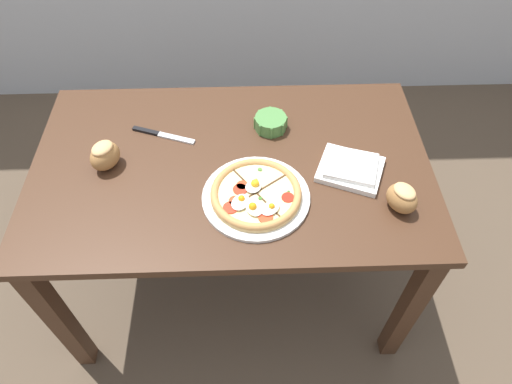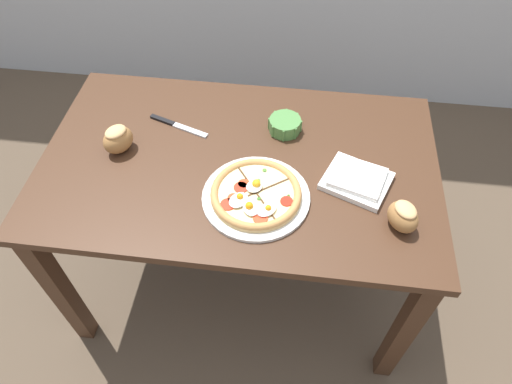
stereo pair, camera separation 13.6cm
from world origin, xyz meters
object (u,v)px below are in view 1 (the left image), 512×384
napkin_folded (350,168)px  bread_piece_near (402,198)px  pizza (256,195)px  ramekin_bowl (271,122)px  bread_piece_mid (105,156)px  knife_main (163,135)px  dining_table (232,184)px

napkin_folded → bread_piece_near: bread_piece_near is taller
pizza → ramekin_bowl: 0.32m
ramekin_bowl → bread_piece_near: size_ratio=0.93×
bread_piece_near → bread_piece_mid: bread_piece_mid is taller
pizza → bread_piece_mid: (-0.47, 0.15, 0.03)m
pizza → ramekin_bowl: size_ratio=2.82×
bread_piece_near → bread_piece_mid: bearing=167.6°
bread_piece_mid → knife_main: 0.22m
napkin_folded → bread_piece_mid: 0.78m
pizza → napkin_folded: pizza is taller
napkin_folded → bread_piece_near: size_ratio=1.94×
pizza → knife_main: (-0.31, 0.29, -0.01)m
dining_table → napkin_folded: 0.40m
ramekin_bowl → knife_main: size_ratio=0.53×
ramekin_bowl → napkin_folded: bearing=-41.2°
napkin_folded → bread_piece_mid: (-0.77, 0.05, 0.03)m
ramekin_bowl → bread_piece_near: 0.51m
dining_table → napkin_folded: napkin_folded is taller
dining_table → knife_main: bearing=150.2°
bread_piece_near → ramekin_bowl: bearing=135.2°
bread_piece_near → pizza: bearing=173.6°
napkin_folded → knife_main: 0.64m
bread_piece_near → knife_main: bread_piece_near is taller
dining_table → knife_main: size_ratio=5.86×
bread_piece_mid → knife_main: (0.16, 0.14, -0.04)m
pizza → bread_piece_mid: bearing=162.4°
pizza → napkin_folded: bearing=18.4°
ramekin_bowl → bread_piece_mid: bearing=-162.9°
ramekin_bowl → bread_piece_near: (0.36, -0.36, 0.02)m
ramekin_bowl → bread_piece_near: bread_piece_near is taller
pizza → napkin_folded: 0.32m
ramekin_bowl → dining_table: bearing=-130.2°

